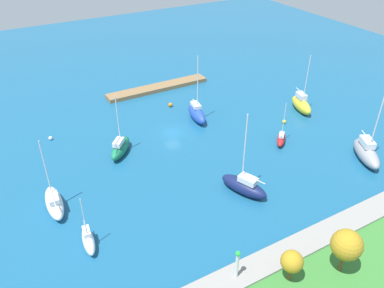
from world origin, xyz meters
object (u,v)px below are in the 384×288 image
at_px(sailboat_yellow_lone_south, 301,104).
at_px(sailboat_white_lone_north, 88,240).
at_px(pier_dock, 158,88).
at_px(mooring_buoy_yellow, 284,122).
at_px(mooring_buoy_white, 51,138).
at_px(sailboat_blue_west_end, 197,113).
at_px(sailboat_green_by_breakwater, 120,148).
at_px(sailboat_white_far_south, 54,202).
at_px(mooring_buoy_orange, 170,105).
at_px(park_tree_center, 347,245).
at_px(sailboat_gray_far_north, 366,152).
at_px(sailboat_navy_outer_mooring, 244,186).
at_px(harbor_beacon, 237,262).
at_px(park_tree_west, 292,262).
at_px(sailboat_red_off_beacon, 281,138).

bearing_deg(sailboat_yellow_lone_south, sailboat_white_lone_north, -57.80).
bearing_deg(pier_dock, mooring_buoy_yellow, 119.26).
bearing_deg(mooring_buoy_white, sailboat_blue_west_end, 166.40).
xyz_separation_m(sailboat_green_by_breakwater, sailboat_white_far_south, (12.20, 8.11, -0.03)).
distance_m(sailboat_green_by_breakwater, mooring_buoy_orange, 18.07).
relative_size(park_tree_center, sailboat_blue_west_end, 0.44).
bearing_deg(sailboat_gray_far_north, sailboat_navy_outer_mooring, -70.00).
bearing_deg(sailboat_white_lone_north, mooring_buoy_white, -176.16).
height_order(pier_dock, park_tree_center, park_tree_center).
distance_m(harbor_beacon, mooring_buoy_white, 40.99).
bearing_deg(harbor_beacon, sailboat_navy_outer_mooring, -129.10).
height_order(sailboat_white_lone_north, sailboat_navy_outer_mooring, sailboat_navy_outer_mooring).
height_order(sailboat_white_lone_north, sailboat_green_by_breakwater, sailboat_green_by_breakwater).
bearing_deg(sailboat_white_lone_north, park_tree_west, 53.20).
relative_size(sailboat_blue_west_end, mooring_buoy_orange, 15.36).
xyz_separation_m(harbor_beacon, mooring_buoy_orange, (-12.69, -40.46, -3.09)).
height_order(sailboat_gray_far_north, mooring_buoy_yellow, sailboat_gray_far_north).
bearing_deg(harbor_beacon, sailboat_white_far_south, -57.04).
relative_size(sailboat_white_far_south, mooring_buoy_yellow, 15.03).
relative_size(park_tree_center, sailboat_white_lone_north, 0.73).
distance_m(park_tree_west, mooring_buoy_orange, 44.18).
distance_m(pier_dock, sailboat_navy_outer_mooring, 37.12).
distance_m(sailboat_navy_outer_mooring, mooring_buoy_white, 34.18).
distance_m(sailboat_gray_far_north, mooring_buoy_white, 51.50).
xyz_separation_m(sailboat_navy_outer_mooring, mooring_buoy_yellow, (-17.93, -12.31, -0.84)).
bearing_deg(sailboat_white_lone_north, mooring_buoy_orange, 144.88).
xyz_separation_m(harbor_beacon, sailboat_red_off_beacon, (-22.84, -19.52, -2.66)).
distance_m(sailboat_white_lone_north, mooring_buoy_orange, 36.90).
xyz_separation_m(sailboat_white_lone_north, sailboat_white_far_south, (1.97, -8.47, 0.20)).
relative_size(pier_dock, mooring_buoy_white, 33.63).
distance_m(mooring_buoy_yellow, mooring_buoy_white, 41.18).
height_order(sailboat_navy_outer_mooring, sailboat_yellow_lone_south, sailboat_navy_outer_mooring).
distance_m(harbor_beacon, sailboat_navy_outer_mooring, 15.69).
bearing_deg(sailboat_gray_far_north, park_tree_center, -28.69).
bearing_deg(sailboat_yellow_lone_south, sailboat_navy_outer_mooring, -43.08).
xyz_separation_m(park_tree_west, mooring_buoy_yellow, (-23.00, -27.22, -3.43)).
height_order(pier_dock, mooring_buoy_yellow, pier_dock).
distance_m(pier_dock, mooring_buoy_yellow, 28.15).
height_order(park_tree_west, sailboat_gray_far_north, sailboat_gray_far_north).
bearing_deg(sailboat_green_by_breakwater, mooring_buoy_yellow, -59.34).
bearing_deg(sailboat_white_lone_north, mooring_buoy_yellow, 112.76).
xyz_separation_m(sailboat_red_off_beacon, mooring_buoy_yellow, (-4.87, -4.84, -0.48)).
bearing_deg(sailboat_navy_outer_mooring, park_tree_west, 139.72).
xyz_separation_m(mooring_buoy_yellow, mooring_buoy_orange, (15.03, -16.10, 0.06)).
bearing_deg(harbor_beacon, mooring_buoy_white, -74.98).
bearing_deg(sailboat_white_far_south, sailboat_gray_far_north, -102.17).
xyz_separation_m(sailboat_gray_far_north, sailboat_green_by_breakwater, (32.77, -20.40, -0.20)).
relative_size(pier_dock, sailboat_yellow_lone_south, 2.00).
bearing_deg(park_tree_center, mooring_buoy_orange, -93.01).
height_order(harbor_beacon, sailboat_white_far_south, sailboat_white_far_south).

